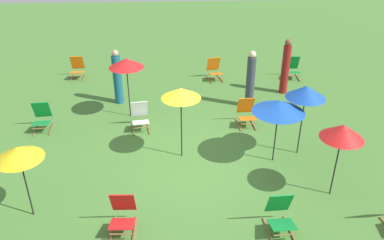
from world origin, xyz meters
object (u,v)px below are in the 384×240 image
deckchair_8 (214,70)px  deckchair_1 (140,117)px  deckchair_7 (123,215)px  umbrella_4 (126,63)px  umbrella_0 (279,106)px  person_2 (118,78)px  umbrella_2 (306,92)px  umbrella_5 (181,93)px  deckchair_2 (280,215)px  deckchair_4 (246,113)px  umbrella_3 (343,132)px  person_0 (285,67)px  person_1 (250,80)px  deckchair_5 (42,117)px  deckchair_3 (77,68)px  umbrella_1 (18,153)px  deckchair_9 (293,68)px

deckchair_8 → deckchair_1: bearing=-136.2°
deckchair_7 → umbrella_4: umbrella_4 is taller
umbrella_0 → person_2: size_ratio=0.94×
umbrella_4 → umbrella_0: bearing=-34.8°
umbrella_2 → person_2: bearing=146.2°
deckchair_7 → deckchair_8: bearing=73.5°
deckchair_7 → umbrella_5: size_ratio=0.44×
deckchair_2 → umbrella_0: 2.74m
deckchair_4 → deckchair_8: size_ratio=0.99×
umbrella_3 → person_0: size_ratio=0.93×
umbrella_0 → umbrella_2: bearing=23.3°
deckchair_1 → person_1: bearing=12.9°
umbrella_2 → umbrella_3: (0.24, -1.71, -0.14)m
deckchair_5 → deckchair_2: bearing=-42.1°
deckchair_3 → umbrella_3: bearing=-48.7°
deckchair_5 → umbrella_1: size_ratio=0.50×
deckchair_8 → person_2: person_2 is taller
deckchair_1 → deckchair_5: (-2.84, 0.11, 0.00)m
deckchair_5 → umbrella_3: bearing=-29.8°
deckchair_1 → deckchair_7: bearing=-98.8°
deckchair_9 → deckchair_1: bearing=-142.7°
umbrella_3 → umbrella_5: bearing=152.2°
umbrella_2 → deckchair_2: bearing=-113.6°
deckchair_2 → person_1: person_1 is taller
deckchair_3 → umbrella_3: 10.30m
deckchair_1 → person_2: (-0.81, 1.79, 0.49)m
deckchair_1 → umbrella_5: size_ratio=0.44×
deckchair_2 → deckchair_8: size_ratio=0.99×
deckchair_4 → umbrella_4: umbrella_4 is taller
person_0 → umbrella_3: bearing=55.7°
deckchair_1 → umbrella_5: bearing=-60.6°
deckchair_1 → deckchair_2: same height
deckchair_3 → umbrella_3: (7.08, -7.38, 1.24)m
person_1 → deckchair_9: bearing=-138.0°
deckchair_2 → umbrella_5: (-1.85, 2.78, 1.41)m
deckchair_7 → umbrella_0: umbrella_0 is taller
person_2 → umbrella_1: bearing=-94.5°
deckchair_3 → deckchair_4: same height
umbrella_4 → person_1: (3.81, 0.49, -0.82)m
deckchair_2 → person_0: (1.83, 6.60, 0.57)m
deckchair_2 → deckchair_8: 7.99m
deckchair_3 → deckchair_4: size_ratio=1.00×
person_1 → deckchair_5: bearing=4.5°
umbrella_3 → deckchair_3: bearing=133.8°
umbrella_0 → person_1: size_ratio=0.90×
deckchair_1 → umbrella_2: size_ratio=0.44×
deckchair_8 → person_1: person_1 is taller
umbrella_2 → person_0: 3.99m
umbrella_2 → deckchair_9: bearing=75.5°
deckchair_5 → person_2: 2.68m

